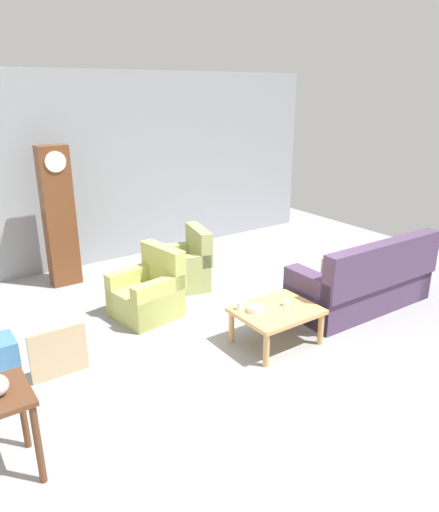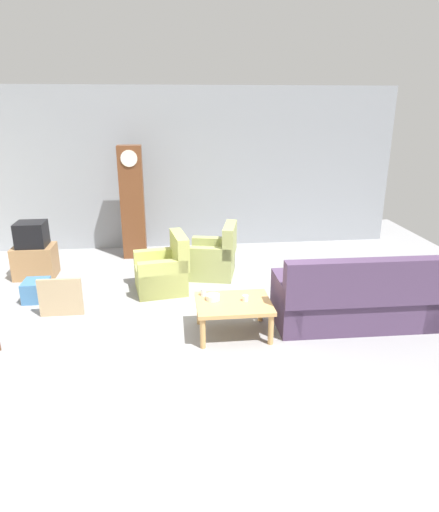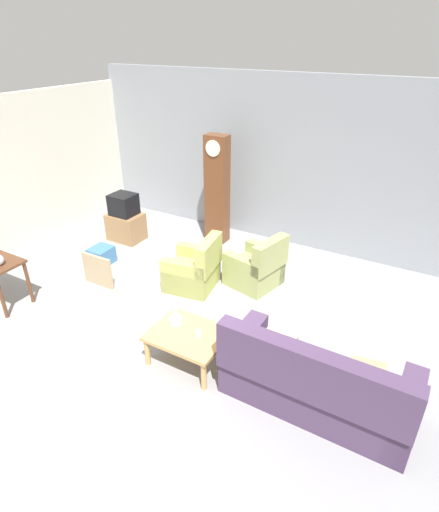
{
  "view_description": "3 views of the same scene",
  "coord_description": "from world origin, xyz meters",
  "px_view_note": "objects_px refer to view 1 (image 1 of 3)",
  "views": [
    {
      "loc": [
        -3.08,
        -4.14,
        2.91
      ],
      "look_at": [
        0.36,
        0.8,
        0.76
      ],
      "focal_mm": 33.12,
      "sensor_mm": 36.0,
      "label": 1
    },
    {
      "loc": [
        -0.4,
        -5.56,
        2.86
      ],
      "look_at": [
        0.29,
        0.73,
        0.69
      ],
      "focal_mm": 31.33,
      "sensor_mm": 36.0,
      "label": 2
    },
    {
      "loc": [
        2.74,
        -3.79,
        3.8
      ],
      "look_at": [
        0.03,
        0.96,
        0.83
      ],
      "focal_mm": 29.06,
      "sensor_mm": 36.0,
      "label": 3
    }
  ],
  "objects_px": {
    "armchair_olive_far": "(183,268)",
    "bowl_white_stacked": "(255,309)",
    "grandfather_clock": "(59,217)",
    "couch_floral": "(364,284)",
    "cup_blue_rimmed": "(239,306)",
    "armchair_olive_near": "(148,294)",
    "coffee_table_wood": "(277,314)",
    "cup_white_porcelain": "(286,302)",
    "framed_picture_leaning": "(59,353)"
  },
  "relations": [
    {
      "from": "armchair_olive_near",
      "to": "grandfather_clock",
      "type": "relative_size",
      "value": 0.43
    },
    {
      "from": "couch_floral",
      "to": "coffee_table_wood",
      "type": "bearing_deg",
      "value": -177.98
    },
    {
      "from": "grandfather_clock",
      "to": "couch_floral",
      "type": "bearing_deg",
      "value": -46.01
    },
    {
      "from": "grandfather_clock",
      "to": "framed_picture_leaning",
      "type": "xyz_separation_m",
      "value": [
        -0.86,
        -2.52,
        -0.8
      ]
    },
    {
      "from": "armchair_olive_near",
      "to": "cup_white_porcelain",
      "type": "xyz_separation_m",
      "value": [
        1.07,
        -1.54,
        0.18
      ]
    },
    {
      "from": "bowl_white_stacked",
      "to": "cup_blue_rimmed",
      "type": "bearing_deg",
      "value": 127.77
    },
    {
      "from": "cup_white_porcelain",
      "to": "cup_blue_rimmed",
      "type": "relative_size",
      "value": 0.81
    },
    {
      "from": "grandfather_clock",
      "to": "cup_blue_rimmed",
      "type": "relative_size",
      "value": 22.88
    },
    {
      "from": "couch_floral",
      "to": "bowl_white_stacked",
      "type": "distance_m",
      "value": 1.91
    },
    {
      "from": "coffee_table_wood",
      "to": "couch_floral",
      "type": "bearing_deg",
      "value": 2.02
    },
    {
      "from": "coffee_table_wood",
      "to": "bowl_white_stacked",
      "type": "xyz_separation_m",
      "value": [
        -0.26,
        0.09,
        0.1
      ]
    },
    {
      "from": "framed_picture_leaning",
      "to": "bowl_white_stacked",
      "type": "bearing_deg",
      "value": -18.38
    },
    {
      "from": "armchair_olive_far",
      "to": "cup_blue_rimmed",
      "type": "relative_size",
      "value": 10.06
    },
    {
      "from": "grandfather_clock",
      "to": "bowl_white_stacked",
      "type": "xyz_separation_m",
      "value": [
        1.23,
        -3.21,
        -0.59
      ]
    },
    {
      "from": "grandfather_clock",
      "to": "bowl_white_stacked",
      "type": "bearing_deg",
      "value": -69.11
    },
    {
      "from": "armchair_olive_far",
      "to": "grandfather_clock",
      "type": "height_order",
      "value": "grandfather_clock"
    },
    {
      "from": "framed_picture_leaning",
      "to": "cup_white_porcelain",
      "type": "bearing_deg",
      "value": -17.27
    },
    {
      "from": "armchair_olive_near",
      "to": "coffee_table_wood",
      "type": "bearing_deg",
      "value": -59.49
    },
    {
      "from": "framed_picture_leaning",
      "to": "coffee_table_wood",
      "type": "bearing_deg",
      "value": -18.57
    },
    {
      "from": "armchair_olive_near",
      "to": "coffee_table_wood",
      "type": "xyz_separation_m",
      "value": [
        0.91,
        -1.55,
        0.08
      ]
    },
    {
      "from": "armchair_olive_near",
      "to": "grandfather_clock",
      "type": "bearing_deg",
      "value": 107.97
    },
    {
      "from": "couch_floral",
      "to": "cup_white_porcelain",
      "type": "height_order",
      "value": "couch_floral"
    },
    {
      "from": "couch_floral",
      "to": "coffee_table_wood",
      "type": "xyz_separation_m",
      "value": [
        -1.65,
        -0.06,
        0.03
      ]
    },
    {
      "from": "coffee_table_wood",
      "to": "armchair_olive_near",
      "type": "bearing_deg",
      "value": 120.51
    },
    {
      "from": "armchair_olive_far",
      "to": "grandfather_clock",
      "type": "xyz_separation_m",
      "value": [
        -1.44,
        1.19,
        0.77
      ]
    },
    {
      "from": "armchair_olive_near",
      "to": "armchair_olive_far",
      "type": "distance_m",
      "value": 1.04
    },
    {
      "from": "armchair_olive_far",
      "to": "framed_picture_leaning",
      "type": "bearing_deg",
      "value": -150.03
    },
    {
      "from": "couch_floral",
      "to": "cup_blue_rimmed",
      "type": "relative_size",
      "value": 22.58
    },
    {
      "from": "couch_floral",
      "to": "armchair_olive_near",
      "type": "distance_m",
      "value": 2.97
    },
    {
      "from": "armchair_olive_near",
      "to": "grandfather_clock",
      "type": "xyz_separation_m",
      "value": [
        -0.57,
        1.76,
        0.77
      ]
    },
    {
      "from": "coffee_table_wood",
      "to": "framed_picture_leaning",
      "type": "distance_m",
      "value": 2.48
    },
    {
      "from": "couch_floral",
      "to": "framed_picture_leaning",
      "type": "bearing_deg",
      "value": 169.65
    },
    {
      "from": "cup_blue_rimmed",
      "to": "cup_white_porcelain",
      "type": "bearing_deg",
      "value": -23.71
    },
    {
      "from": "cup_white_porcelain",
      "to": "bowl_white_stacked",
      "type": "distance_m",
      "value": 0.42
    },
    {
      "from": "cup_blue_rimmed",
      "to": "armchair_olive_near",
      "type": "bearing_deg",
      "value": 112.51
    },
    {
      "from": "grandfather_clock",
      "to": "bowl_white_stacked",
      "type": "relative_size",
      "value": 11.95
    },
    {
      "from": "armchair_olive_far",
      "to": "bowl_white_stacked",
      "type": "height_order",
      "value": "armchair_olive_far"
    },
    {
      "from": "armchair_olive_far",
      "to": "coffee_table_wood",
      "type": "bearing_deg",
      "value": -88.87
    },
    {
      "from": "couch_floral",
      "to": "armchair_olive_near",
      "type": "height_order",
      "value": "couch_floral"
    },
    {
      "from": "grandfather_clock",
      "to": "cup_blue_rimmed",
      "type": "distance_m",
      "value": 3.31
    },
    {
      "from": "armchair_olive_far",
      "to": "bowl_white_stacked",
      "type": "relative_size",
      "value": 5.25
    },
    {
      "from": "couch_floral",
      "to": "armchair_olive_far",
      "type": "bearing_deg",
      "value": 129.43
    },
    {
      "from": "armchair_olive_far",
      "to": "coffee_table_wood",
      "type": "relative_size",
      "value": 0.98
    },
    {
      "from": "cup_white_porcelain",
      "to": "cup_blue_rimmed",
      "type": "xyz_separation_m",
      "value": [
        -0.52,
        0.23,
        0.01
      ]
    },
    {
      "from": "armchair_olive_far",
      "to": "framed_picture_leaning",
      "type": "relative_size",
      "value": 1.57
    },
    {
      "from": "armchair_olive_near",
      "to": "cup_blue_rimmed",
      "type": "relative_size",
      "value": 9.83
    },
    {
      "from": "coffee_table_wood",
      "to": "cup_blue_rimmed",
      "type": "height_order",
      "value": "cup_blue_rimmed"
    },
    {
      "from": "couch_floral",
      "to": "armchair_olive_near",
      "type": "relative_size",
      "value": 2.3
    },
    {
      "from": "armchair_olive_near",
      "to": "bowl_white_stacked",
      "type": "height_order",
      "value": "armchair_olive_near"
    },
    {
      "from": "cup_blue_rimmed",
      "to": "bowl_white_stacked",
      "type": "xyz_separation_m",
      "value": [
        0.11,
        -0.15,
        -0.01
      ]
    }
  ]
}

